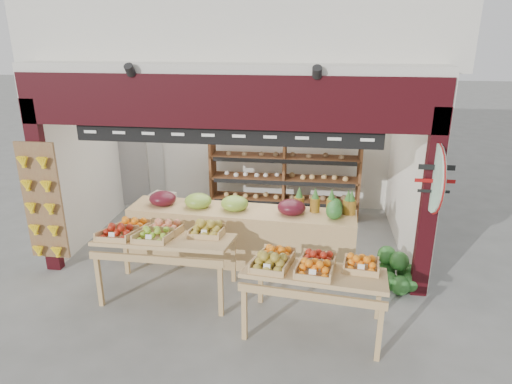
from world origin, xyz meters
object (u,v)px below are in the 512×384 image
Objects in this scene: display_table_right at (311,268)px; watermelon_pile at (395,274)px; display_table_left at (159,235)px; cardboard_stack at (174,218)px; mid_counter at (241,233)px; refrigerator at (141,163)px; back_shelving at (285,161)px.

display_table_right is 1.78m from watermelon_pile.
display_table_right reaches higher than watermelon_pile.
cardboard_stack is at bearing 102.72° from display_table_left.
mid_counter is at bearing 47.60° from display_table_left.
display_table_left is at bearing -132.40° from mid_counter.
back_shelving is at bearing 1.80° from refrigerator.
display_table_left reaches higher than watermelon_pile.
refrigerator reaches higher than back_shelving.
display_table_left is at bearing 165.08° from display_table_right.
mid_counter is at bearing 168.81° from watermelon_pile.
refrigerator is at bearing 137.79° from mid_counter.
display_table_right is at bearing -80.77° from back_shelving.
display_table_right is at bearing -41.50° from refrigerator.
back_shelving is 2.24m from mid_counter.
watermelon_pile is at bearing 10.00° from display_table_left.
mid_counter is at bearing -36.88° from refrigerator.
refrigerator is at bearing 115.03° from display_table_left.
cardboard_stack is at bearing 134.38° from display_table_right.
cardboard_stack is 0.30× the size of mid_counter.
back_shelving is 1.66× the size of display_table_right.
back_shelving reaches higher than cardboard_stack.
display_table_right is (0.60, -3.68, -0.31)m from back_shelving.
back_shelving is 1.59× the size of refrigerator.
mid_counter is (-0.53, -2.08, -0.65)m from back_shelving.
refrigerator is 1.04× the size of display_table_left.
refrigerator reaches higher than display_table_left.
cardboard_stack is at bearing 144.79° from mid_counter.
cardboard_stack is 2.18m from display_table_left.
display_table_right reaches higher than cardboard_stack.
refrigerator is 3.66m from display_table_left.
refrigerator is 1.80m from cardboard_stack.
watermelon_pile is (2.34, -0.46, -0.30)m from mid_counter.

